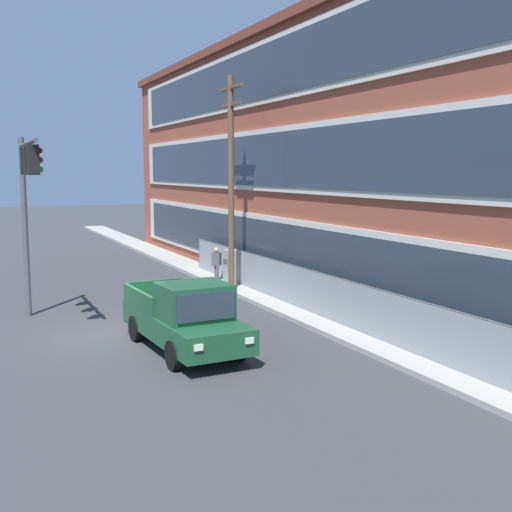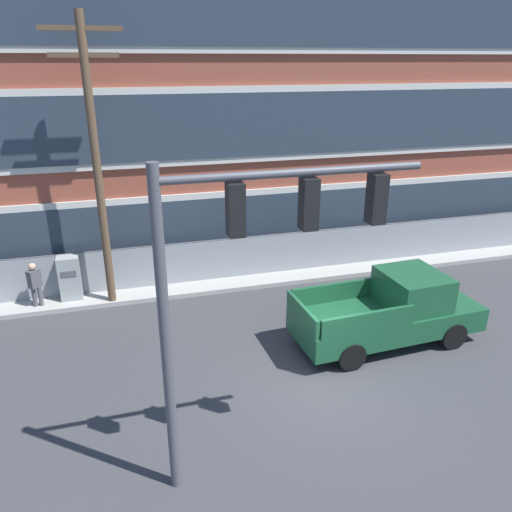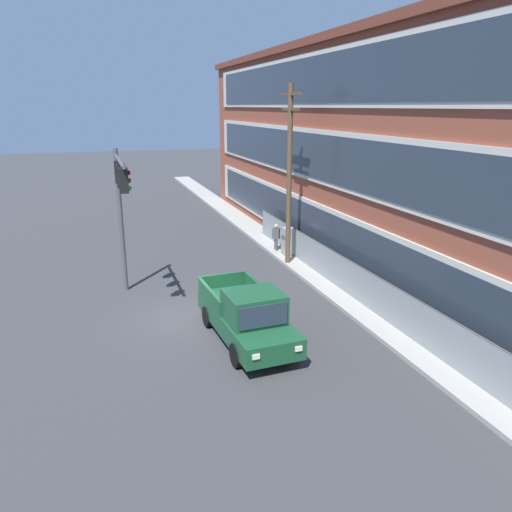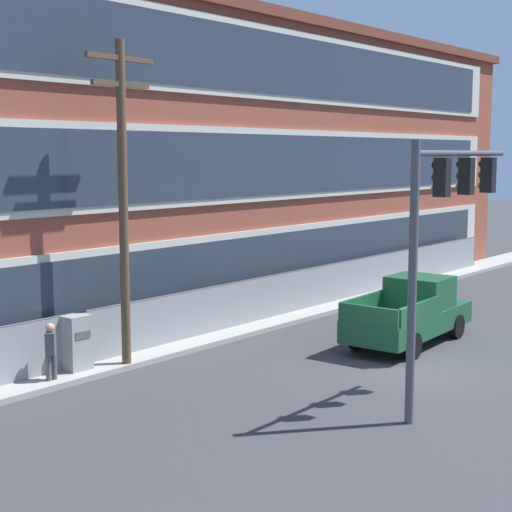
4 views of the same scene
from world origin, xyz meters
name	(u,v)px [view 1 (image 1 of 4)]	position (x,y,z in m)	size (l,w,h in m)	color
ground_plane	(120,335)	(0.00, 0.00, 0.00)	(160.00, 160.00, 0.00)	#38383A
sidewalk_building_side	(302,313)	(0.00, 6.67, 0.08)	(80.00, 1.69, 0.16)	#9E9B93
brick_mill_building	(424,159)	(-1.01, 12.82, 5.69)	(48.07, 11.20, 11.37)	brown
chain_link_fence	(373,314)	(4.12, 6.84, 0.87)	(31.16, 0.06, 1.70)	gray
traffic_signal_mast	(27,189)	(-2.64, -2.36, 4.62)	(4.73, 0.43, 6.38)	#4C4C51
pickup_truck_dark_green	(186,318)	(2.72, 1.33, 0.98)	(5.66, 2.35, 2.10)	#194C2D
utility_pole_near_corner	(231,175)	(-5.17, 6.04, 5.02)	(2.30, 0.26, 9.14)	brown
electrical_cabinet	(231,268)	(-6.49, 6.56, 0.84)	(0.70, 0.54, 1.68)	#939993
pedestrian_near_cabinet	(217,263)	(-7.55, 6.27, 0.97)	(0.45, 0.46, 1.69)	#4C4C51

